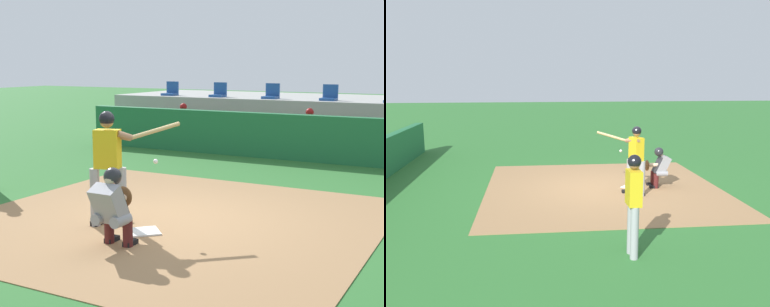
% 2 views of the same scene
% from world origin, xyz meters
% --- Properties ---
extents(ground_plane, '(80.00, 80.00, 0.00)m').
position_xyz_m(ground_plane, '(0.00, 0.00, 0.00)').
color(ground_plane, '#2D6B2D').
extents(dirt_infield, '(6.40, 6.40, 0.01)m').
position_xyz_m(dirt_infield, '(0.00, 0.00, 0.01)').
color(dirt_infield, '#9E754C').
rests_on(dirt_infield, ground).
extents(home_plate, '(0.62, 0.62, 0.02)m').
position_xyz_m(home_plate, '(0.00, -0.80, 0.02)').
color(home_plate, white).
rests_on(home_plate, dirt_infield).
extents(batter_at_plate, '(1.02, 1.13, 1.80)m').
position_xyz_m(batter_at_plate, '(-0.68, -0.71, 1.04)').
color(batter_at_plate, '#99999E').
rests_on(batter_at_plate, ground).
extents(catcher_crouched, '(0.48, 1.43, 1.13)m').
position_xyz_m(catcher_crouched, '(-0.00, -1.55, 0.61)').
color(catcher_crouched, gray).
rests_on(catcher_crouched, ground).
extents(on_deck_batter, '(0.58, 0.23, 1.79)m').
position_xyz_m(on_deck_batter, '(-4.44, 0.24, 1.02)').
color(on_deck_batter, '#99999E').
rests_on(on_deck_batter, ground).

